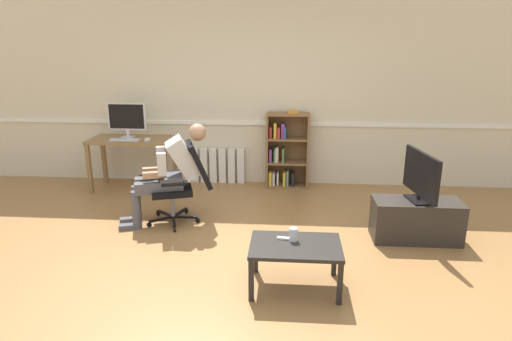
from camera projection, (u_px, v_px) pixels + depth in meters
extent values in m
plane|color=olive|center=(234.00, 262.00, 4.37)|extent=(18.00, 18.00, 0.00)
cube|color=beige|center=(255.00, 94.00, 6.53)|extent=(12.00, 0.10, 2.70)
cube|color=white|center=(255.00, 123.00, 6.59)|extent=(12.00, 0.03, 0.05)
cube|color=olive|center=(89.00, 169.00, 6.25)|extent=(0.06, 0.06, 0.72)
cube|color=olive|center=(165.00, 171.00, 6.17)|extent=(0.06, 0.06, 0.72)
cube|color=olive|center=(175.00, 161.00, 6.67)|extent=(0.06, 0.06, 0.72)
cube|color=olive|center=(104.00, 160.00, 6.75)|extent=(0.06, 0.06, 0.72)
cube|color=olive|center=(131.00, 140.00, 6.35)|extent=(1.18, 0.60, 0.04)
cube|color=silver|center=(128.00, 137.00, 6.41)|extent=(0.18, 0.14, 0.01)
cube|color=silver|center=(128.00, 133.00, 6.41)|extent=(0.04, 0.02, 0.10)
cube|color=silver|center=(127.00, 116.00, 6.34)|extent=(0.55, 0.02, 0.39)
cube|color=black|center=(126.00, 117.00, 6.33)|extent=(0.51, 0.00, 0.35)
cube|color=silver|center=(125.00, 140.00, 6.21)|extent=(0.42, 0.12, 0.02)
cube|color=white|center=(147.00, 139.00, 6.21)|extent=(0.06, 0.10, 0.03)
cube|color=brown|center=(267.00, 150.00, 6.52)|extent=(0.03, 0.28, 1.11)
cube|color=brown|center=(308.00, 151.00, 6.47)|extent=(0.03, 0.28, 1.11)
cube|color=brown|center=(287.00, 148.00, 6.63)|extent=(0.59, 0.02, 1.11)
cube|color=brown|center=(287.00, 185.00, 6.65)|extent=(0.56, 0.28, 0.03)
cube|color=brown|center=(287.00, 162.00, 6.55)|extent=(0.56, 0.28, 0.03)
cube|color=brown|center=(288.00, 139.00, 6.45)|extent=(0.56, 0.28, 0.03)
cube|color=brown|center=(288.00, 114.00, 6.34)|extent=(0.56, 0.28, 0.03)
cube|color=gold|center=(270.00, 178.00, 6.62)|extent=(0.05, 0.19, 0.20)
cube|color=#89428E|center=(271.00, 155.00, 6.54)|extent=(0.04, 0.19, 0.19)
cube|color=red|center=(271.00, 132.00, 6.44)|extent=(0.03, 0.19, 0.16)
cube|color=beige|center=(274.00, 178.00, 6.62)|extent=(0.04, 0.19, 0.19)
cube|color=#38844C|center=(275.00, 155.00, 6.55)|extent=(0.03, 0.19, 0.18)
cube|color=gold|center=(275.00, 130.00, 6.42)|extent=(0.04, 0.19, 0.22)
cube|color=white|center=(278.00, 178.00, 6.64)|extent=(0.03, 0.19, 0.19)
cube|color=beige|center=(277.00, 154.00, 6.52)|extent=(0.05, 0.19, 0.22)
cube|color=red|center=(279.00, 132.00, 6.42)|extent=(0.04, 0.19, 0.16)
cube|color=gold|center=(284.00, 178.00, 6.61)|extent=(0.04, 0.19, 0.20)
cube|color=orange|center=(283.00, 155.00, 6.52)|extent=(0.03, 0.19, 0.19)
cube|color=#89428E|center=(283.00, 130.00, 6.44)|extent=(0.05, 0.19, 0.21)
cube|color=#6699A3|center=(287.00, 177.00, 6.62)|extent=(0.03, 0.19, 0.23)
cube|color=#38844C|center=(283.00, 155.00, 6.51)|extent=(0.03, 0.19, 0.21)
cube|color=#2D519E|center=(285.00, 132.00, 6.40)|extent=(0.03, 0.19, 0.17)
cube|color=black|center=(293.00, 178.00, 6.59)|extent=(0.04, 0.19, 0.20)
cube|color=orange|center=(294.00, 112.00, 6.36)|extent=(0.16, 0.22, 0.02)
cube|color=white|center=(195.00, 165.00, 6.80)|extent=(0.11, 0.08, 0.54)
cube|color=white|center=(204.00, 165.00, 6.78)|extent=(0.11, 0.08, 0.54)
cube|color=white|center=(213.00, 165.00, 6.77)|extent=(0.11, 0.08, 0.54)
cube|color=white|center=(222.00, 165.00, 6.76)|extent=(0.11, 0.08, 0.54)
cube|color=white|center=(232.00, 166.00, 6.75)|extent=(0.11, 0.08, 0.54)
cube|color=white|center=(241.00, 166.00, 6.74)|extent=(0.11, 0.08, 0.54)
cube|color=black|center=(174.00, 221.00, 5.19)|extent=(0.12, 0.30, 0.02)
cylinder|color=black|center=(175.00, 230.00, 5.06)|extent=(0.04, 0.06, 0.06)
cube|color=black|center=(185.00, 217.00, 5.31)|extent=(0.30, 0.04, 0.02)
cylinder|color=black|center=(198.00, 220.00, 5.31)|extent=(0.06, 0.02, 0.06)
cube|color=black|center=(180.00, 212.00, 5.46)|extent=(0.13, 0.30, 0.02)
cylinder|color=black|center=(186.00, 211.00, 5.60)|extent=(0.04, 0.06, 0.06)
cube|color=black|center=(165.00, 214.00, 5.42)|extent=(0.26, 0.21, 0.02)
cylinder|color=black|center=(158.00, 214.00, 5.52)|extent=(0.06, 0.05, 0.06)
cube|color=black|center=(161.00, 219.00, 5.25)|extent=(0.26, 0.20, 0.02)
cylinder|color=black|center=(149.00, 225.00, 5.19)|extent=(0.06, 0.05, 0.06)
cylinder|color=gray|center=(173.00, 204.00, 5.28)|extent=(0.05, 0.05, 0.30)
cube|color=black|center=(172.00, 190.00, 5.23)|extent=(0.58, 0.58, 0.07)
cube|color=black|center=(199.00, 164.00, 5.22)|extent=(0.39, 0.50, 0.54)
cube|color=black|center=(172.00, 172.00, 5.43)|extent=(0.28, 0.13, 0.03)
cube|color=black|center=(174.00, 185.00, 4.95)|extent=(0.28, 0.13, 0.03)
cube|color=#4C4C51|center=(171.00, 181.00, 5.20)|extent=(0.35, 0.40, 0.14)
cube|color=#B2B2AD|center=(184.00, 158.00, 5.15)|extent=(0.50, 0.45, 0.52)
sphere|color=#A87A5B|center=(197.00, 132.00, 5.11)|extent=(0.20, 0.20, 0.20)
cube|color=black|center=(146.00, 175.00, 5.11)|extent=(0.15, 0.08, 0.02)
cube|color=#4C4C51|center=(153.00, 182.00, 5.25)|extent=(0.44, 0.25, 0.13)
cylinder|color=#4C4C51|center=(137.00, 204.00, 5.28)|extent=(0.10, 0.10, 0.46)
cube|color=#4C4C51|center=(129.00, 220.00, 5.32)|extent=(0.24, 0.15, 0.06)
cube|color=#4C4C51|center=(153.00, 188.00, 5.07)|extent=(0.44, 0.25, 0.13)
cylinder|color=#4C4C51|center=(136.00, 210.00, 5.09)|extent=(0.10, 0.10, 0.46)
cube|color=#4C4C51|center=(129.00, 227.00, 5.13)|extent=(0.24, 0.15, 0.06)
cube|color=#B2B2AD|center=(161.00, 157.00, 5.25)|extent=(0.12, 0.11, 0.26)
cube|color=#A87A5B|center=(153.00, 170.00, 5.21)|extent=(0.25, 0.14, 0.07)
cube|color=#B2B2AD|center=(162.00, 164.00, 4.95)|extent=(0.12, 0.11, 0.26)
cube|color=#A87A5B|center=(153.00, 175.00, 5.03)|extent=(0.25, 0.14, 0.07)
cube|color=#2D2823|center=(416.00, 220.00, 4.81)|extent=(0.93, 0.41, 0.45)
cube|color=black|center=(418.00, 200.00, 4.75)|extent=(0.25, 0.35, 0.02)
cylinder|color=black|center=(419.00, 197.00, 4.74)|extent=(0.04, 0.04, 0.05)
cube|color=black|center=(421.00, 174.00, 4.66)|extent=(0.16, 0.76, 0.47)
cube|color=#B7D1F9|center=(423.00, 174.00, 4.67)|extent=(0.12, 0.71, 0.43)
cube|color=black|center=(251.00, 280.00, 3.68)|extent=(0.04, 0.04, 0.38)
cube|color=black|center=(340.00, 284.00, 3.62)|extent=(0.04, 0.04, 0.38)
cube|color=black|center=(334.00, 256.00, 4.09)|extent=(0.04, 0.04, 0.38)
cube|color=black|center=(256.00, 253.00, 4.14)|extent=(0.04, 0.04, 0.38)
cube|color=black|center=(296.00, 246.00, 3.82)|extent=(0.79, 0.54, 0.03)
cylinder|color=silver|center=(293.00, 234.00, 3.87)|extent=(0.08, 0.08, 0.12)
cube|color=white|center=(285.00, 238.00, 3.91)|extent=(0.15, 0.05, 0.02)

